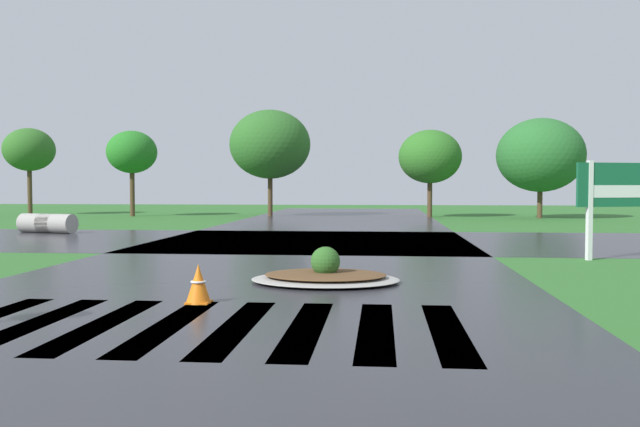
{
  "coord_description": "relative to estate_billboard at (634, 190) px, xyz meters",
  "views": [
    {
      "loc": [
        2.31,
        -2.74,
        1.84
      ],
      "look_at": [
        1.11,
        10.35,
        1.28
      ],
      "focal_mm": 37.64,
      "sensor_mm": 36.0,
      "label": 1
    }
  ],
  "objects": [
    {
      "name": "drainage_pipe_stack",
      "position": [
        -19.08,
        7.44,
        -1.34
      ],
      "size": [
        2.44,
        1.29,
        0.74
      ],
      "color": "#9E9B93",
      "rests_on": "ground"
    },
    {
      "name": "median_island",
      "position": [
        -7.29,
        -4.72,
        -1.58
      ],
      "size": [
        2.81,
        2.19,
        0.68
      ],
      "color": "#9E9B93",
      "rests_on": "ground"
    },
    {
      "name": "crosswalk_stripes",
      "position": [
        -8.55,
        -8.77,
        -1.71
      ],
      "size": [
        6.75,
        3.57,
        0.01
      ],
      "color": "white",
      "rests_on": "ground"
    },
    {
      "name": "asphalt_roadway",
      "position": [
        -8.55,
        -4.53,
        -1.71
      ],
      "size": [
        10.3,
        80.0,
        0.01
      ],
      "primitive_type": "cube",
      "color": "#2B2B30",
      "rests_on": "ground"
    },
    {
      "name": "background_treeline",
      "position": [
        -8.33,
        21.56,
        2.11
      ],
      "size": [
        34.5,
        5.95,
        6.29
      ],
      "color": "#4C3823",
      "rests_on": "ground"
    },
    {
      "name": "asphalt_cross_road",
      "position": [
        -8.55,
        4.71,
        -1.71
      ],
      "size": [
        90.0,
        9.27,
        0.01
      ],
      "primitive_type": "cube",
      "color": "#2B2B30",
      "rests_on": "ground"
    },
    {
      "name": "traffic_cone",
      "position": [
        -9.07,
        -7.12,
        -1.42
      ],
      "size": [
        0.39,
        0.39,
        0.61
      ],
      "color": "orange",
      "rests_on": "ground"
    },
    {
      "name": "estate_billboard",
      "position": [
        0.0,
        0.0,
        0.0
      ],
      "size": [
        3.04,
        1.04,
        2.44
      ],
      "rotation": [
        0.0,
        0.0,
        3.45
      ],
      "color": "white",
      "rests_on": "ground"
    }
  ]
}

